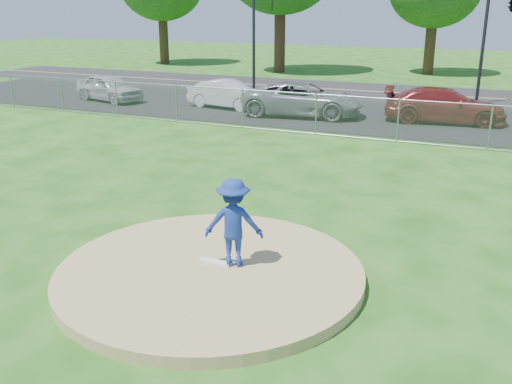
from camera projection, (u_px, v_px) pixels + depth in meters
The scene contains 14 objects.
ground at pixel (354, 152), 18.77m from camera, with size 120.00×120.00×0.00m, color #1A4B10.
pitchers_mound at pixel (210, 273), 10.05m from camera, with size 5.40×5.40×0.20m, color #A28858.
pitching_rubber at pixel (215, 262), 10.18m from camera, with size 0.60×0.15×0.04m, color white.
chain_link_fence at pixel (370, 119), 20.27m from camera, with size 40.00×0.06×1.50m, color gray.
parking_lot at pixel (393, 118), 24.41m from camera, with size 50.00×8.00×0.01m, color black.
street at pixel (420, 94), 30.93m from camera, with size 60.00×7.00×0.01m, color black.
traffic_signal_left at pixel (258, 29), 31.52m from camera, with size 1.28×0.20×5.60m.
traffic_signal_center at pixel (510, 5), 26.23m from camera, with size 1.42×2.48×5.60m.
pitcher at pixel (234, 223), 9.90m from camera, with size 1.03×0.59×1.59m, color navy.
traffic_cone at pixel (256, 107), 24.99m from camera, with size 0.33×0.33×0.64m, color #F2600C.
parked_car_silver at pixel (109, 88), 28.54m from camera, with size 1.57×3.90×1.33m, color #B2B3B7.
parked_car_white at pixel (228, 94), 26.55m from camera, with size 1.36×3.89×1.28m, color silver.
parked_car_gray at pixel (302, 99), 24.64m from camera, with size 2.38×5.17×1.44m, color slate.
parked_car_darkred at pixel (444, 105), 23.25m from camera, with size 1.96×4.81×1.40m, color maroon.
Camera 1 is at (4.43, -8.00, 4.58)m, focal length 40.00 mm.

